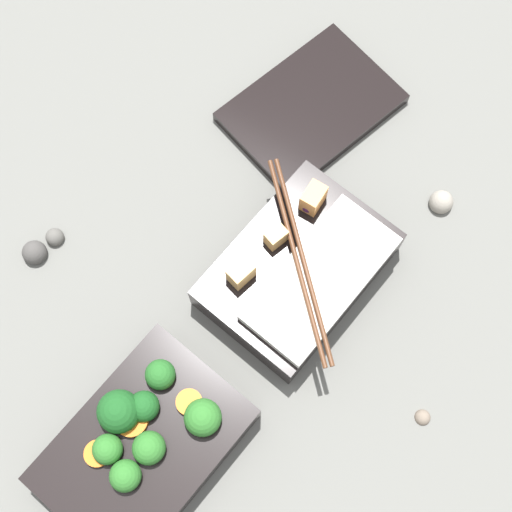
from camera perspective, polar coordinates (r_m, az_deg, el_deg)
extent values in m
plane|color=slate|center=(0.76, -1.92, -8.49)|extent=(3.00, 3.00, 0.00)
cube|color=black|center=(0.73, -8.89, -14.78)|extent=(0.20, 0.14, 0.05)
sphere|color=#19511E|center=(0.71, -8.96, -11.79)|extent=(0.03, 0.03, 0.03)
sphere|color=#2D7028|center=(0.70, -10.34, -16.97)|extent=(0.03, 0.03, 0.03)
sphere|color=#2D7028|center=(0.70, -8.33, -15.14)|extent=(0.03, 0.03, 0.03)
sphere|color=#2D7028|center=(0.71, -11.80, -14.90)|extent=(0.03, 0.03, 0.03)
sphere|color=#2D7028|center=(0.70, -4.29, -12.76)|extent=(0.04, 0.04, 0.04)
sphere|color=#236023|center=(0.71, -7.67, -9.39)|extent=(0.03, 0.03, 0.03)
sphere|color=#19511E|center=(0.71, -10.92, -12.12)|extent=(0.04, 0.04, 0.04)
cylinder|color=orange|center=(0.71, -5.07, -11.82)|extent=(0.03, 0.03, 0.01)
cylinder|color=orange|center=(0.71, -9.94, -12.80)|extent=(0.05, 0.05, 0.01)
cylinder|color=orange|center=(0.72, -12.56, -15.16)|extent=(0.04, 0.04, 0.01)
cube|color=black|center=(0.76, 3.35, -1.11)|extent=(0.20, 0.14, 0.05)
cube|color=white|center=(0.73, 5.22, -1.80)|extent=(0.17, 0.08, 0.01)
cube|color=#EAB266|center=(0.72, -1.21, -1.37)|extent=(0.03, 0.02, 0.03)
cube|color=#EAB266|center=(0.74, 1.61, 1.55)|extent=(0.02, 0.02, 0.02)
cube|color=#F4A356|center=(0.75, 4.60, 4.65)|extent=(0.03, 0.02, 0.03)
sphere|color=#4C1E4C|center=(0.75, 4.21, 3.98)|extent=(0.01, 0.01, 0.01)
cylinder|color=#56331E|center=(0.73, 3.78, -0.16)|extent=(0.14, 0.18, 0.01)
cylinder|color=#56331E|center=(0.73, 3.24, -0.29)|extent=(0.14, 0.18, 0.01)
cube|color=black|center=(0.86, 4.45, 11.75)|extent=(0.21, 0.16, 0.01)
sphere|color=#474442|center=(0.82, -17.29, 0.26)|extent=(0.03, 0.03, 0.03)
sphere|color=#7A6B5B|center=(0.77, 13.23, -12.43)|extent=(0.02, 0.02, 0.02)
sphere|color=#595651|center=(0.82, -15.79, 1.46)|extent=(0.02, 0.02, 0.02)
sphere|color=gray|center=(0.83, 14.59, 4.20)|extent=(0.03, 0.03, 0.03)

